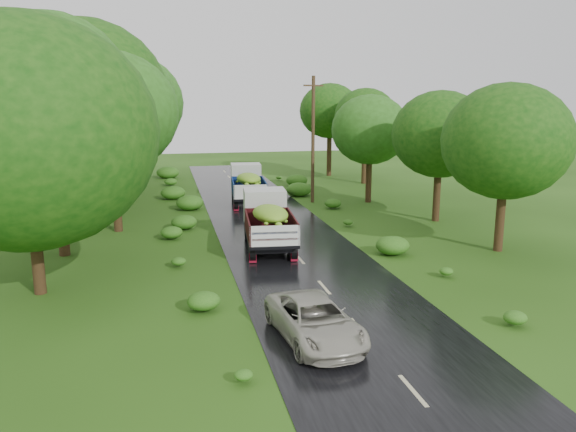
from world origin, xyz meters
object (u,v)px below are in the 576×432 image
object	(u,v)px
truck_near	(268,218)
truck_far	(248,183)
utility_pole	(313,138)
car	(315,320)

from	to	relation	value
truck_near	truck_far	world-z (taller)	truck_near
truck_near	utility_pole	xyz separation A→B (m)	(5.26, 11.24, 3.01)
utility_pole	truck_far	bearing A→B (deg)	157.71
utility_pole	truck_near	bearing A→B (deg)	-130.61
truck_far	car	size ratio (longest dim) A/B	1.40
truck_far	truck_near	bearing A→B (deg)	-88.78
truck_far	car	distance (m)	22.88
car	utility_pole	bearing A→B (deg)	69.03
truck_far	car	xyz separation A→B (m)	(-1.35, -22.83, -0.81)
car	utility_pole	size ratio (longest dim) A/B	0.51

